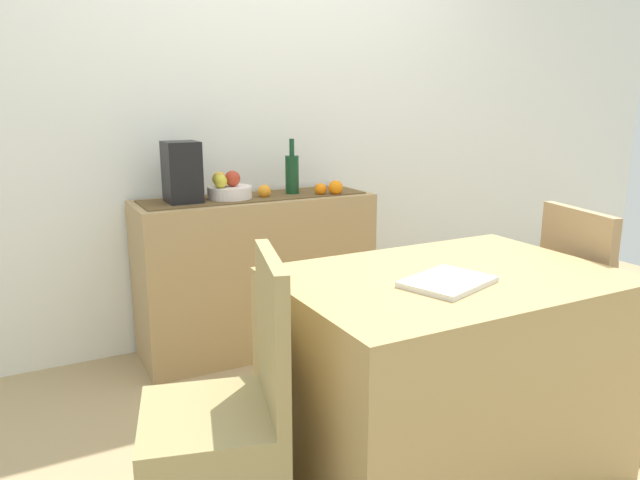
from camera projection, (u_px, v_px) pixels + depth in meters
ground_plane at (372, 418)px, 2.52m from camera, size 6.40×6.40×0.02m
room_wall_rear at (260, 94)px, 3.22m from camera, size 6.40×0.06×2.70m
sideboard_console at (257, 274)px, 3.15m from camera, size 1.23×0.42×0.82m
table_runner at (255, 197)px, 3.05m from camera, size 1.16×0.32×0.01m
fruit_bowl at (230, 192)px, 2.98m from camera, size 0.22×0.22×0.06m
apple_rear at (219, 179)px, 2.98m from camera, size 0.07×0.07×0.07m
apple_right at (232, 178)px, 2.97m from camera, size 0.08×0.08×0.08m
apple_center at (220, 181)px, 2.91m from camera, size 0.07×0.07×0.07m
wine_bottle at (292, 174)px, 3.12m from camera, size 0.07×0.07×0.29m
coffee_maker at (182, 173)px, 2.85m from camera, size 0.16×0.18×0.30m
orange_loose_end at (320, 189)px, 3.12m from camera, size 0.06×0.06×0.06m
orange_loose_mid at (264, 191)px, 3.03m from camera, size 0.07×0.07×0.07m
orange_loose_far at (336, 188)px, 3.12m from camera, size 0.08×0.08×0.08m
dining_table at (444, 374)px, 2.09m from camera, size 1.14×0.79×0.74m
open_book at (448, 282)px, 1.88m from camera, size 0.33×0.29×0.02m
chair_near_window at (219, 467)px, 1.73m from camera, size 0.49×0.49×0.90m
chair_by_corner at (598, 355)px, 2.49m from camera, size 0.47×0.47×0.90m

